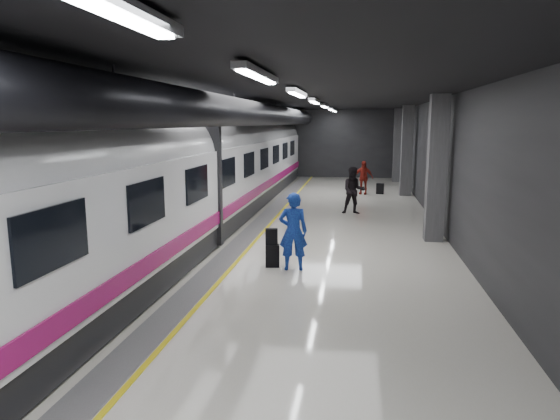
{
  "coord_description": "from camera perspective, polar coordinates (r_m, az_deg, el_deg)",
  "views": [
    {
      "loc": [
        2.19,
        -13.86,
        3.65
      ],
      "look_at": [
        0.2,
        -1.3,
        1.42
      ],
      "focal_mm": 32.0,
      "sensor_mm": 36.0,
      "label": 1
    }
  ],
  "objects": [
    {
      "name": "ground",
      "position": [
        14.5,
        0.02,
        -4.62
      ],
      "size": [
        40.0,
        40.0,
        0.0
      ],
      "primitive_type": "plane",
      "color": "silver",
      "rests_on": "ground"
    },
    {
      "name": "suitcase_main",
      "position": [
        12.82,
        -0.86,
        -5.24
      ],
      "size": [
        0.39,
        0.28,
        0.58
      ],
      "primitive_type": "cube",
      "rotation": [
        0.0,
        0.0,
        0.16
      ],
      "color": "black",
      "rests_on": "ground"
    },
    {
      "name": "traveler_main",
      "position": [
        12.42,
        1.51,
        -2.47
      ],
      "size": [
        0.78,
        0.57,
        1.96
      ],
      "primitive_type": "imported",
      "rotation": [
        0.0,
        0.0,
        3.29
      ],
      "color": "blue",
      "rests_on": "ground"
    },
    {
      "name": "suitcase_far",
      "position": [
        26.37,
        11.37,
        2.41
      ],
      "size": [
        0.41,
        0.31,
        0.55
      ],
      "primitive_type": "cube",
      "rotation": [
        0.0,
        0.0,
        -0.2
      ],
      "color": "black",
      "rests_on": "ground"
    },
    {
      "name": "shoulder_bag",
      "position": [
        12.72,
        -0.98,
        -3.06
      ],
      "size": [
        0.34,
        0.22,
        0.42
      ],
      "primitive_type": "cube",
      "rotation": [
        0.0,
        0.0,
        0.19
      ],
      "color": "black",
      "rests_on": "suitcase_main"
    },
    {
      "name": "train",
      "position": [
        14.97,
        -12.37,
        3.66
      ],
      "size": [
        3.05,
        38.0,
        4.05
      ],
      "color": "black",
      "rests_on": "ground"
    },
    {
      "name": "traveler_far_a",
      "position": [
        20.29,
        8.41,
        2.21
      ],
      "size": [
        1.0,
        0.82,
        1.91
      ],
      "primitive_type": "imported",
      "rotation": [
        0.0,
        0.0,
        0.11
      ],
      "color": "black",
      "rests_on": "ground"
    },
    {
      "name": "platform_hall",
      "position": [
        15.02,
        -0.5,
        9.52
      ],
      "size": [
        10.02,
        40.02,
        4.51
      ],
      "color": "black",
      "rests_on": "ground"
    },
    {
      "name": "traveler_far_b",
      "position": [
        26.08,
        9.49,
        3.68
      ],
      "size": [
        1.06,
        0.57,
        1.72
      ],
      "primitive_type": "imported",
      "rotation": [
        0.0,
        0.0,
        -0.15
      ],
      "color": "maroon",
      "rests_on": "ground"
    }
  ]
}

